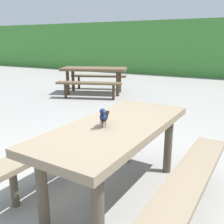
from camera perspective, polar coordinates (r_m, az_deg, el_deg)
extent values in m
plane|color=gray|center=(2.69, -3.37, -17.49)|extent=(60.00, 60.00, 0.00)
cube|color=#428438|center=(11.93, 22.62, 12.98)|extent=(28.00, 1.59, 2.33)
cube|color=#84725B|center=(2.35, 1.07, -3.37)|extent=(0.88, 1.85, 0.07)
cylinder|color=brown|center=(2.17, -15.33, -16.57)|extent=(0.09, 0.09, 0.67)
cylinder|color=brown|center=(1.87, -3.15, -21.73)|extent=(0.09, 0.09, 0.67)
cylinder|color=brown|center=(3.18, 3.32, -5.35)|extent=(0.09, 0.09, 0.67)
cylinder|color=brown|center=(2.98, 12.43, -7.15)|extent=(0.09, 0.09, 0.67)
cube|color=#84725B|center=(2.85, -11.27, -6.44)|extent=(0.39, 1.72, 0.05)
cylinder|color=brown|center=(2.57, -21.03, -15.33)|extent=(0.07, 0.07, 0.39)
cylinder|color=brown|center=(3.39, -3.72, -6.51)|extent=(0.07, 0.07, 0.39)
cube|color=#84725B|center=(2.23, 17.17, -13.37)|extent=(0.39, 1.72, 0.05)
cylinder|color=brown|center=(2.89, 20.14, -11.58)|extent=(0.07, 0.07, 0.39)
ellipsoid|color=black|center=(2.22, -1.80, -1.04)|extent=(0.11, 0.16, 0.09)
ellipsoid|color=navy|center=(2.18, -2.02, -1.17)|extent=(0.08, 0.08, 0.06)
sphere|color=navy|center=(2.14, -2.13, 0.13)|extent=(0.05, 0.05, 0.05)
sphere|color=#EAE08C|center=(2.13, -1.68, 0.16)|extent=(0.01, 0.01, 0.01)
sphere|color=#EAE08C|center=(2.13, -2.71, 0.21)|extent=(0.01, 0.01, 0.01)
cone|color=black|center=(2.10, -2.35, -0.16)|extent=(0.02, 0.03, 0.02)
cube|color=black|center=(2.33, -1.23, -0.52)|extent=(0.07, 0.11, 0.04)
cylinder|color=#47423D|center=(2.23, -1.47, -2.78)|extent=(0.01, 0.01, 0.05)
cylinder|color=#47423D|center=(2.23, -2.18, -2.74)|extent=(0.01, 0.01, 0.05)
cube|color=brown|center=(7.32, -4.02, 9.56)|extent=(1.95, 1.33, 0.07)
cylinder|color=#423324|center=(7.00, 1.27, 6.26)|extent=(0.09, 0.09, 0.67)
cylinder|color=#423324|center=(7.52, 1.72, 6.91)|extent=(0.09, 0.09, 0.67)
cylinder|color=#423324|center=(7.28, -9.84, 6.41)|extent=(0.09, 0.09, 0.67)
cylinder|color=#423324|center=(7.79, -8.69, 7.04)|extent=(0.09, 0.09, 0.67)
cube|color=brown|center=(6.68, -5.17, 6.45)|extent=(1.70, 0.85, 0.05)
cylinder|color=#423324|center=(6.61, 0.33, 4.47)|extent=(0.07, 0.07, 0.39)
cylinder|color=#423324|center=(6.88, -10.36, 4.67)|extent=(0.07, 0.07, 0.39)
cube|color=brown|center=(8.03, -2.99, 8.03)|extent=(1.70, 0.85, 0.05)
cylinder|color=#423324|center=(7.98, 1.60, 6.40)|extent=(0.07, 0.07, 0.39)
cylinder|color=#423324|center=(8.21, -7.40, 6.53)|extent=(0.07, 0.07, 0.39)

